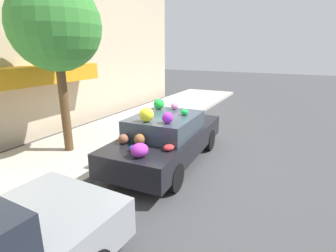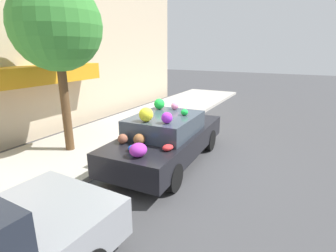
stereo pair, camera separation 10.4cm
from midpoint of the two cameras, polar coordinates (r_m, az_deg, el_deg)
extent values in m
plane|color=#424244|center=(7.19, -0.28, -7.77)|extent=(60.00, 60.00, 0.00)
cube|color=#B2ADA3|center=(8.65, -16.45, -3.72)|extent=(24.00, 3.20, 0.14)
cube|color=#C6B293|center=(9.86, -27.97, 15.77)|extent=(18.00, 0.30, 6.30)
cube|color=orange|center=(9.25, -26.34, 9.96)|extent=(4.20, 0.90, 0.55)
cylinder|color=brown|center=(7.82, -21.94, 4.00)|extent=(0.24, 0.24, 2.57)
sphere|color=#388433|center=(7.70, -23.69, 19.42)|extent=(2.32, 2.32, 2.32)
cylinder|color=#B2B2B7|center=(9.27, -5.07, 0.49)|extent=(0.20, 0.20, 0.55)
sphere|color=#B2B2B7|center=(9.18, -5.12, 2.50)|extent=(0.18, 0.18, 0.18)
cube|color=black|center=(6.98, -0.43, -3.30)|extent=(4.33, 1.85, 0.56)
cube|color=#333D47|center=(6.68, -1.05, 0.38)|extent=(1.98, 1.56, 0.46)
cylinder|color=black|center=(8.52, -1.36, -1.62)|extent=(0.63, 0.20, 0.62)
cylinder|color=black|center=(8.00, 8.64, -3.02)|extent=(0.63, 0.20, 0.62)
cylinder|color=black|center=(6.40, -11.86, -8.26)|extent=(0.63, 0.20, 0.62)
cylinder|color=black|center=(5.69, 1.00, -11.15)|extent=(0.63, 0.20, 0.62)
sphere|color=#945C32|center=(5.89, -6.64, -2.96)|extent=(0.36, 0.36, 0.26)
sphere|color=yellow|center=(6.04, -5.20, 2.48)|extent=(0.47, 0.47, 0.33)
ellipsoid|color=blue|center=(8.49, 0.35, 3.22)|extent=(0.34, 0.35, 0.28)
sphere|color=#94563F|center=(6.04, -10.19, -2.80)|extent=(0.28, 0.28, 0.23)
sphere|color=green|center=(7.31, -2.39, 4.82)|extent=(0.34, 0.34, 0.29)
sphere|color=purple|center=(5.89, -0.62, 1.80)|extent=(0.36, 0.36, 0.26)
sphere|color=pink|center=(7.25, 1.01, 4.37)|extent=(0.28, 0.28, 0.20)
ellipsoid|color=blue|center=(5.57, -7.90, -4.85)|extent=(0.27, 0.28, 0.14)
ellipsoid|color=green|center=(6.63, 3.18, 3.02)|extent=(0.19, 0.20, 0.16)
ellipsoid|color=purple|center=(5.27, -6.78, -5.23)|extent=(0.45, 0.42, 0.28)
ellipsoid|color=red|center=(5.57, -0.35, -4.70)|extent=(0.31, 0.27, 0.13)
sphere|color=orange|center=(8.68, 1.13, 3.46)|extent=(0.30, 0.30, 0.26)
ellipsoid|color=red|center=(8.26, -0.13, 2.60)|extent=(0.17, 0.23, 0.20)
cylinder|color=black|center=(4.98, -31.13, -18.58)|extent=(0.57, 0.20, 0.56)
camera|label=1|loc=(0.05, -90.43, -0.13)|focal=28.00mm
camera|label=2|loc=(0.05, 89.57, 0.13)|focal=28.00mm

